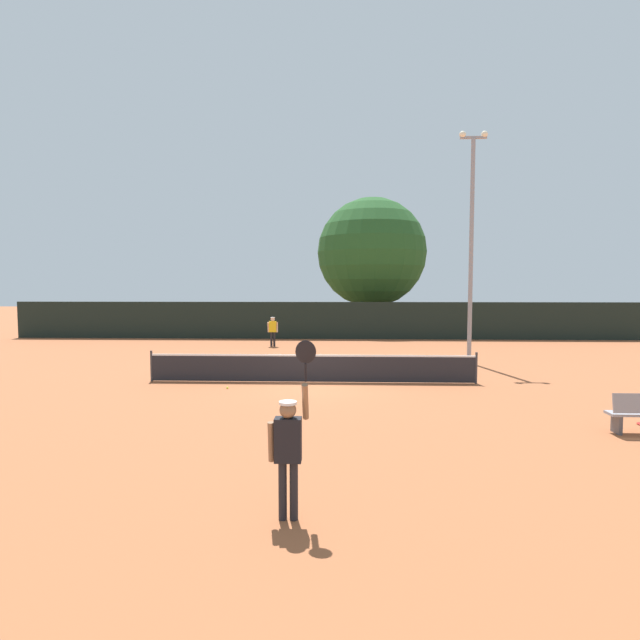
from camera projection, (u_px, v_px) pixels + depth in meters
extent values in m
plane|color=#9E5633|center=(312.00, 382.00, 17.32)|extent=(120.00, 120.00, 0.00)
cube|color=#232328|center=(312.00, 369.00, 17.28)|extent=(11.20, 0.03, 0.91)
cube|color=white|center=(312.00, 356.00, 17.25)|extent=(11.20, 0.04, 0.06)
cylinder|color=#333338|center=(151.00, 366.00, 17.49)|extent=(0.08, 0.08, 1.07)
cylinder|color=#333338|center=(476.00, 368.00, 17.07)|extent=(0.08, 0.08, 1.07)
cube|color=black|center=(324.00, 320.00, 31.20)|extent=(38.97, 0.12, 2.31)
cube|color=black|center=(288.00, 440.00, 7.10)|extent=(0.38, 0.22, 0.63)
sphere|color=#8C6647|center=(288.00, 410.00, 7.07)|extent=(0.24, 0.24, 0.24)
cylinder|color=white|center=(288.00, 403.00, 7.06)|extent=(0.25, 0.25, 0.04)
cylinder|color=black|center=(283.00, 490.00, 7.15)|extent=(0.12, 0.12, 0.85)
cylinder|color=black|center=(294.00, 491.00, 7.14)|extent=(0.12, 0.12, 0.85)
cylinder|color=#8C6647|center=(271.00, 442.00, 7.11)|extent=(0.09, 0.18, 0.60)
cylinder|color=#8C6647|center=(305.00, 402.00, 7.14)|extent=(0.09, 0.33, 0.57)
cylinder|color=black|center=(306.00, 373.00, 7.17)|extent=(0.04, 0.11, 0.28)
ellipsoid|color=black|center=(306.00, 352.00, 7.21)|extent=(0.30, 0.13, 0.36)
cube|color=yellow|center=(273.00, 327.00, 27.38)|extent=(0.38, 0.22, 0.59)
sphere|color=beige|center=(273.00, 319.00, 27.35)|extent=(0.22, 0.22, 0.22)
cylinder|color=white|center=(273.00, 318.00, 27.34)|extent=(0.24, 0.24, 0.04)
cylinder|color=black|center=(271.00, 339.00, 27.43)|extent=(0.12, 0.12, 0.79)
cylinder|color=black|center=(274.00, 339.00, 27.42)|extent=(0.12, 0.12, 0.79)
cylinder|color=beige|center=(268.00, 327.00, 27.39)|extent=(0.09, 0.17, 0.56)
cylinder|color=beige|center=(277.00, 327.00, 27.37)|extent=(0.09, 0.16, 0.56)
sphere|color=#CCE033|center=(227.00, 388.00, 16.22)|extent=(0.07, 0.07, 0.07)
cube|color=#4C4C51|center=(617.00, 423.00, 11.35)|extent=(0.08, 0.36, 0.45)
cylinder|color=gray|center=(471.00, 253.00, 21.26)|extent=(0.18, 0.18, 9.44)
cube|color=gray|center=(473.00, 138.00, 20.93)|extent=(1.10, 0.10, 0.10)
sphere|color=#F2EDCC|center=(463.00, 134.00, 20.94)|extent=(0.28, 0.28, 0.28)
sphere|color=#F2EDCC|center=(484.00, 134.00, 20.91)|extent=(0.28, 0.28, 0.28)
cylinder|color=brown|center=(371.00, 312.00, 36.57)|extent=(0.56, 0.56, 2.77)
sphere|color=#235123|center=(372.00, 252.00, 36.27)|extent=(7.84, 7.84, 7.84)
cube|color=black|center=(283.00, 320.00, 39.15)|extent=(2.06, 4.27, 0.90)
cube|color=#2D333D|center=(282.00, 311.00, 38.79)|extent=(1.78, 2.26, 0.64)
cylinder|color=black|center=(274.00, 323.00, 40.60)|extent=(0.22, 0.60, 0.60)
cylinder|color=black|center=(295.00, 323.00, 40.53)|extent=(0.22, 0.60, 0.60)
cylinder|color=black|center=(270.00, 326.00, 37.80)|extent=(0.22, 0.60, 0.60)
cylinder|color=black|center=(292.00, 326.00, 37.74)|extent=(0.22, 0.60, 0.60)
cube|color=navy|center=(358.00, 321.00, 38.52)|extent=(2.39, 4.40, 0.90)
cube|color=#2D333D|center=(358.00, 311.00, 38.17)|extent=(1.95, 2.39, 0.64)
cylinder|color=black|center=(347.00, 323.00, 39.97)|extent=(0.22, 0.60, 0.60)
cylinder|color=black|center=(368.00, 324.00, 39.91)|extent=(0.22, 0.60, 0.60)
cylinder|color=black|center=(347.00, 326.00, 37.18)|extent=(0.22, 0.60, 0.60)
cylinder|color=black|center=(370.00, 326.00, 37.11)|extent=(0.22, 0.60, 0.60)
cube|color=navy|center=(422.00, 323.00, 36.91)|extent=(2.13, 4.30, 0.90)
cube|color=#2D333D|center=(423.00, 312.00, 36.56)|extent=(1.82, 2.29, 0.64)
cylinder|color=black|center=(408.00, 325.00, 38.36)|extent=(0.22, 0.60, 0.60)
cylinder|color=black|center=(430.00, 325.00, 38.30)|extent=(0.22, 0.60, 0.60)
cylinder|color=black|center=(413.00, 328.00, 35.57)|extent=(0.22, 0.60, 0.60)
cylinder|color=black|center=(437.00, 328.00, 35.50)|extent=(0.22, 0.60, 0.60)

